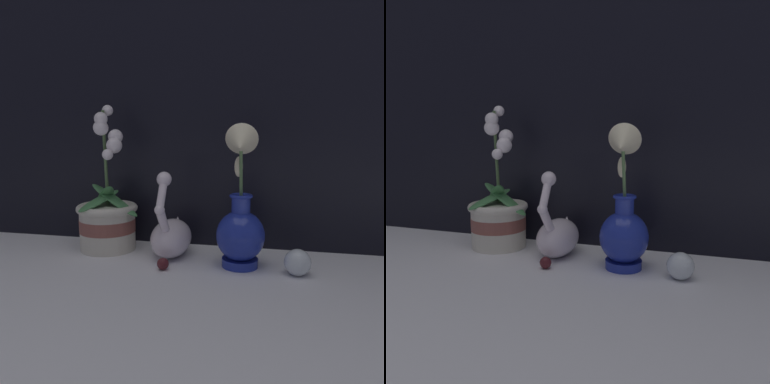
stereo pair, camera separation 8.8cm
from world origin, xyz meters
The scene contains 7 objects.
ground_plane centered at (0.00, 0.00, 0.00)m, with size 2.80×2.80×0.00m, color white.
window_backdrop centered at (0.00, 0.24, 0.60)m, with size 2.80×0.03×1.20m.
orchid_potted_plant centered at (-0.22, 0.13, 0.08)m, with size 0.18×0.18×0.37m.
swan_figurine centered at (-0.04, 0.11, 0.05)m, with size 0.10×0.19×0.21m.
blue_vase centered at (0.13, 0.07, 0.10)m, with size 0.11×0.12×0.32m.
glass_sphere centered at (0.25, 0.05, 0.03)m, with size 0.06×0.06×0.06m.
glass_bauble centered at (-0.03, 0.02, 0.01)m, with size 0.03×0.03×0.03m.
Camera 2 is at (0.28, -0.71, 0.29)m, focal length 35.00 mm.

